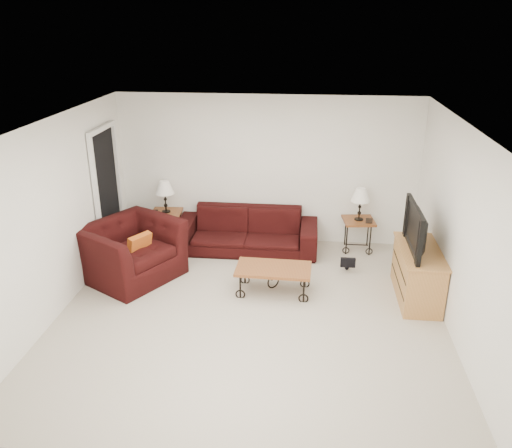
{
  "coord_description": "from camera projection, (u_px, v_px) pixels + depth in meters",
  "views": [
    {
      "loc": [
        0.69,
        -5.84,
        3.65
      ],
      "look_at": [
        0.0,
        0.7,
        1.0
      ],
      "focal_mm": 36.31,
      "sensor_mm": 36.0,
      "label": 1
    }
  ],
  "objects": [
    {
      "name": "ground",
      "position": [
        250.0,
        314.0,
        6.81
      ],
      "size": [
        5.0,
        5.0,
        0.0
      ],
      "primitive_type": "plane",
      "color": "#B9B29E",
      "rests_on": "ground"
    },
    {
      "name": "wall_back",
      "position": [
        267.0,
        170.0,
        8.65
      ],
      "size": [
        5.0,
        0.02,
        2.5
      ],
      "primitive_type": "cube",
      "color": "white",
      "rests_on": "ground"
    },
    {
      "name": "wall_front",
      "position": [
        213.0,
        346.0,
        4.04
      ],
      "size": [
        5.0,
        0.02,
        2.5
      ],
      "primitive_type": "cube",
      "color": "white",
      "rests_on": "ground"
    },
    {
      "name": "wall_left",
      "position": [
        55.0,
        218.0,
        6.59
      ],
      "size": [
        0.02,
        5.0,
        2.5
      ],
      "primitive_type": "cube",
      "color": "white",
      "rests_on": "ground"
    },
    {
      "name": "wall_right",
      "position": [
        460.0,
        235.0,
        6.1
      ],
      "size": [
        0.02,
        5.0,
        2.5
      ],
      "primitive_type": "cube",
      "color": "white",
      "rests_on": "ground"
    },
    {
      "name": "ceiling",
      "position": [
        250.0,
        125.0,
        5.88
      ],
      "size": [
        5.0,
        5.0,
        0.0
      ],
      "primitive_type": "plane",
      "color": "white",
      "rests_on": "wall_back"
    },
    {
      "name": "doorway",
      "position": [
        108.0,
        194.0,
        8.19
      ],
      "size": [
        0.08,
        0.94,
        2.04
      ],
      "primitive_type": "cube",
      "color": "black",
      "rests_on": "ground"
    },
    {
      "name": "sofa",
      "position": [
        247.0,
        231.0,
        8.58
      ],
      "size": [
        2.33,
        0.91,
        0.68
      ],
      "primitive_type": "imported",
      "color": "black",
      "rests_on": "ground"
    },
    {
      "name": "side_table_left",
      "position": [
        167.0,
        227.0,
        8.9
      ],
      "size": [
        0.54,
        0.54,
        0.55
      ],
      "primitive_type": "cube",
      "rotation": [
        0.0,
        0.0,
        0.07
      ],
      "color": "brown",
      "rests_on": "ground"
    },
    {
      "name": "side_table_right",
      "position": [
        358.0,
        235.0,
        8.59
      ],
      "size": [
        0.55,
        0.55,
        0.54
      ],
      "primitive_type": "cube",
      "rotation": [
        0.0,
        0.0,
        0.12
      ],
      "color": "brown",
      "rests_on": "ground"
    },
    {
      "name": "lamp_left",
      "position": [
        165.0,
        197.0,
        8.7
      ],
      "size": [
        0.33,
        0.33,
        0.55
      ],
      "primitive_type": null,
      "rotation": [
        0.0,
        0.0,
        0.07
      ],
      "color": "black",
      "rests_on": "side_table_left"
    },
    {
      "name": "lamp_right",
      "position": [
        360.0,
        204.0,
        8.39
      ],
      "size": [
        0.34,
        0.34,
        0.54
      ],
      "primitive_type": null,
      "rotation": [
        0.0,
        0.0,
        0.12
      ],
      "color": "black",
      "rests_on": "side_table_right"
    },
    {
      "name": "photo_frame_left",
      "position": [
        155.0,
        212.0,
        8.66
      ],
      "size": [
        0.11,
        0.04,
        0.09
      ],
      "primitive_type": "cube",
      "rotation": [
        0.0,
        0.0,
        0.25
      ],
      "color": "black",
      "rests_on": "side_table_left"
    },
    {
      "name": "photo_frame_right",
      "position": [
        369.0,
        221.0,
        8.32
      ],
      "size": [
        0.11,
        0.02,
        0.09
      ],
      "primitive_type": "cube",
      "rotation": [
        0.0,
        0.0,
        -0.09
      ],
      "color": "black",
      "rests_on": "side_table_right"
    },
    {
      "name": "coffee_table",
      "position": [
        273.0,
        280.0,
        7.28
      ],
      "size": [
        1.06,
        0.59,
        0.39
      ],
      "primitive_type": "cube",
      "rotation": [
        0.0,
        0.0,
        -0.03
      ],
      "color": "brown",
      "rests_on": "ground"
    },
    {
      "name": "armchair",
      "position": [
        131.0,
        251.0,
        7.64
      ],
      "size": [
        1.65,
        1.71,
        0.85
      ],
      "primitive_type": "imported",
      "rotation": [
        0.0,
        0.0,
        1.03
      ],
      "color": "black",
      "rests_on": "ground"
    },
    {
      "name": "throw_pillow",
      "position": [
        139.0,
        247.0,
        7.54
      ],
      "size": [
        0.28,
        0.38,
        0.38
      ],
      "primitive_type": "cube",
      "rotation": [
        0.0,
        0.0,
        1.03
      ],
      "color": "#C36119",
      "rests_on": "armchair"
    },
    {
      "name": "tv_stand",
      "position": [
        417.0,
        274.0,
        7.09
      ],
      "size": [
        0.5,
        1.21,
        0.73
      ],
      "primitive_type": "cube",
      "color": "#C18148",
      "rests_on": "ground"
    },
    {
      "name": "television",
      "position": [
        422.0,
        228.0,
        6.84
      ],
      "size": [
        0.14,
        1.08,
        0.62
      ],
      "primitive_type": "imported",
      "rotation": [
        0.0,
        0.0,
        -1.57
      ],
      "color": "black",
      "rests_on": "tv_stand"
    },
    {
      "name": "backpack",
      "position": [
        348.0,
        257.0,
        7.92
      ],
      "size": [
        0.38,
        0.32,
        0.45
      ],
      "primitive_type": "ellipsoid",
      "rotation": [
        0.0,
        0.0,
        -0.16
      ],
      "color": "black",
      "rests_on": "ground"
    }
  ]
}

